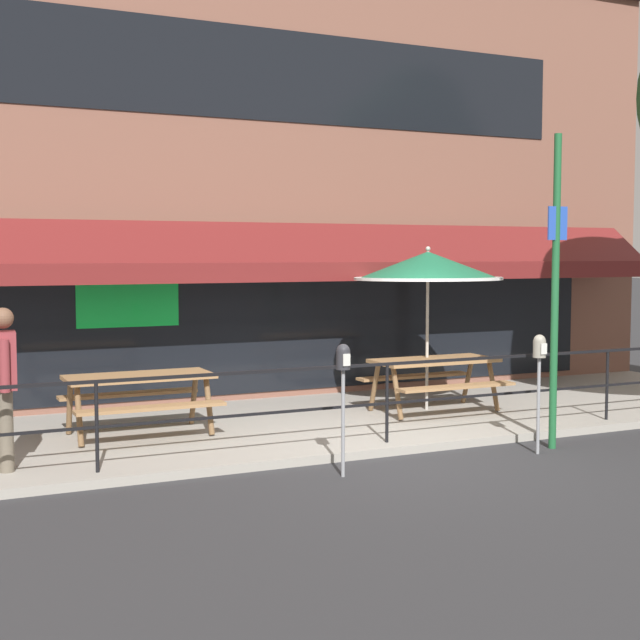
{
  "coord_description": "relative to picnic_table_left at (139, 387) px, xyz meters",
  "views": [
    {
      "loc": [
        -5.25,
        -8.93,
        2.37
      ],
      "look_at": [
        -0.28,
        1.6,
        1.5
      ],
      "focal_mm": 50.0,
      "sensor_mm": 36.0,
      "label": 1
    }
  ],
  "objects": [
    {
      "name": "parking_meter_near",
      "position": [
        1.54,
        -2.58,
        0.44
      ],
      "size": [
        0.15,
        0.16,
        1.42
      ],
      "color": "gray",
      "rests_on": "ground"
    },
    {
      "name": "pedestrian_walking",
      "position": [
        -1.7,
        -1.16,
        0.35
      ],
      "size": [
        0.27,
        0.62,
        1.71
      ],
      "color": "#665B4C",
      "rests_on": "patio_deck"
    },
    {
      "name": "ground_plane",
      "position": [
        2.59,
        -1.98,
        -0.71
      ],
      "size": [
        120.0,
        120.0,
        0.0
      ],
      "primitive_type": "plane",
      "color": "#2D2D30"
    },
    {
      "name": "picnic_table_left",
      "position": [
        0.0,
        0.0,
        0.0
      ],
      "size": [
        1.8,
        1.42,
        0.76
      ],
      "color": "#997047",
      "rests_on": "patio_deck"
    },
    {
      "name": "picnic_table_centre",
      "position": [
        4.24,
        -0.14,
        0.0
      ],
      "size": [
        1.8,
        1.42,
        0.76
      ],
      "color": "#997047",
      "rests_on": "patio_deck"
    },
    {
      "name": "parking_meter_far",
      "position": [
        4.12,
        -2.6,
        0.44
      ],
      "size": [
        0.15,
        0.16,
        1.42
      ],
      "color": "gray",
      "rests_on": "ground"
    },
    {
      "name": "patio_railing",
      "position": [
        2.59,
        -1.68,
        0.09
      ],
      "size": [
        13.84,
        0.04,
        0.97
      ],
      "color": "black",
      "rests_on": "patio_deck"
    },
    {
      "name": "street_sign_pole",
      "position": [
        4.48,
        -2.43,
        1.25
      ],
      "size": [
        0.28,
        0.09,
        3.79
      ],
      "color": "#1E6033",
      "rests_on": "ground"
    },
    {
      "name": "restaurant_building",
      "position": [
        2.59,
        2.25,
        2.92
      ],
      "size": [
        15.0,
        1.6,
        7.3
      ],
      "color": "brown",
      "rests_on": "ground"
    },
    {
      "name": "patio_deck",
      "position": [
        2.59,
        0.02,
        -0.66
      ],
      "size": [
        15.0,
        4.0,
        0.1
      ],
      "primitive_type": "cube",
      "color": "#9E998E",
      "rests_on": "ground"
    },
    {
      "name": "patio_umbrella_centre",
      "position": [
        4.24,
        0.06,
        1.47
      ],
      "size": [
        2.14,
        2.14,
        2.38
      ],
      "color": "#B7B2A8",
      "rests_on": "patio_deck"
    }
  ]
}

